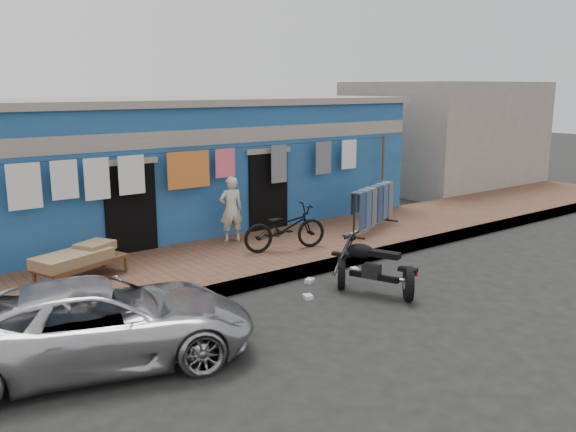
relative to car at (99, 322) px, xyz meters
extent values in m
plane|color=black|center=(4.49, -0.27, -0.59)|extent=(80.00, 80.00, 0.00)
cube|color=brown|center=(4.49, 2.73, -0.47)|extent=(28.00, 3.00, 0.25)
cube|color=gray|center=(4.49, 1.28, -0.47)|extent=(28.00, 0.10, 0.25)
cube|color=navy|center=(4.49, 6.73, 1.01)|extent=(12.00, 5.00, 3.20)
cube|color=#9E9384|center=(4.49, 4.29, 1.96)|extent=(12.00, 0.14, 0.35)
cube|color=#9E9384|center=(4.49, 6.73, 2.69)|extent=(12.20, 5.20, 0.16)
cube|color=black|center=(2.29, 4.21, 0.46)|extent=(1.10, 0.10, 2.10)
cube|color=black|center=(5.79, 4.21, 0.46)|extent=(1.10, 0.10, 2.10)
cube|color=#9E9384|center=(15.49, 6.73, 1.31)|extent=(6.00, 5.00, 3.80)
cylinder|color=brown|center=(9.49, 3.98, 0.71)|extent=(0.06, 0.06, 2.10)
cylinder|color=black|center=(4.49, 3.98, 1.71)|extent=(10.00, 0.01, 0.01)
cube|color=silver|center=(0.20, 3.98, 1.29)|extent=(0.60, 0.02, 0.85)
cube|color=silver|center=(0.92, 3.98, 1.34)|extent=(0.50, 0.02, 0.74)
cube|color=silver|center=(1.54, 3.98, 1.30)|extent=(0.50, 0.02, 0.82)
cube|color=silver|center=(2.25, 3.98, 1.32)|extent=(0.55, 0.02, 0.79)
cube|color=#CC4C26|center=(3.54, 3.98, 1.31)|extent=(1.00, 0.02, 0.79)
cube|color=#E85A72|center=(4.46, 3.98, 1.39)|extent=(0.50, 0.02, 0.64)
cube|color=slate|center=(5.95, 3.98, 1.26)|extent=(0.45, 0.02, 0.90)
cube|color=slate|center=(7.34, 3.98, 1.30)|extent=(0.50, 0.02, 0.82)
cube|color=silver|center=(8.22, 3.98, 1.33)|extent=(0.50, 0.02, 0.75)
imported|color=#BABABF|center=(0.00, 0.00, 0.00)|extent=(4.56, 3.01, 1.18)
imported|color=beige|center=(4.42, 3.71, 0.39)|extent=(0.59, 0.46, 1.46)
imported|color=black|center=(4.92, 2.40, 0.25)|extent=(1.91, 1.06, 1.17)
cube|color=silver|center=(4.40, 0.93, -0.55)|extent=(0.22, 0.21, 0.08)
cube|color=silver|center=(5.56, 0.93, -0.55)|extent=(0.17, 0.20, 0.08)
cube|color=silver|center=(3.81, 0.27, -0.55)|extent=(0.20, 0.22, 0.07)
camera|label=1|loc=(-2.64, -7.55, 3.05)|focal=38.00mm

